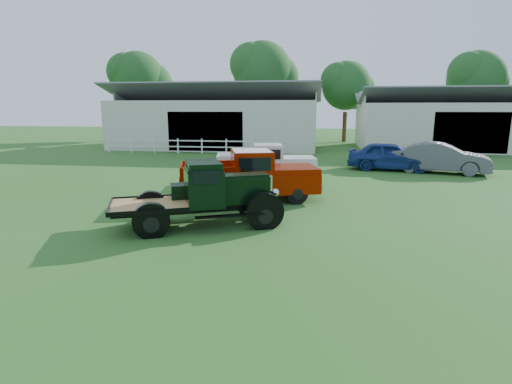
% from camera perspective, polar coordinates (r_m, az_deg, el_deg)
% --- Properties ---
extents(ground, '(120.00, 120.00, 0.00)m').
position_cam_1_polar(ground, '(11.80, -1.83, -6.18)').
color(ground, '#3B6D2E').
extents(shed_left, '(18.80, 10.20, 5.60)m').
position_cam_1_polar(shed_left, '(38.11, -5.29, 10.69)').
color(shed_left, beige).
rests_on(shed_left, ground).
extents(shed_right, '(16.80, 9.20, 5.20)m').
position_cam_1_polar(shed_right, '(39.87, 26.35, 9.28)').
color(shed_right, beige).
rests_on(shed_right, ground).
extents(fence_rail, '(14.20, 0.16, 1.20)m').
position_cam_1_polar(fence_rail, '(32.75, -9.42, 6.50)').
color(fence_rail, white).
rests_on(fence_rail, ground).
extents(tree_a, '(6.30, 6.30, 10.50)m').
position_cam_1_polar(tree_a, '(48.39, -16.41, 13.46)').
color(tree_a, '#1A4E18').
rests_on(tree_a, ground).
extents(tree_b, '(6.90, 6.90, 11.50)m').
position_cam_1_polar(tree_b, '(45.47, 0.91, 14.68)').
color(tree_b, '#1A4E18').
rests_on(tree_b, ground).
extents(tree_c, '(5.40, 5.40, 9.00)m').
position_cam_1_polar(tree_c, '(44.13, 12.69, 12.85)').
color(tree_c, '#1A4E18').
rests_on(tree_c, ground).
extents(tree_d, '(6.00, 6.00, 10.00)m').
position_cam_1_polar(tree_d, '(47.79, 28.74, 12.21)').
color(tree_d, '#1A4E18').
rests_on(tree_d, ground).
extents(vintage_flatbed, '(5.55, 3.93, 2.05)m').
position_cam_1_polar(vintage_flatbed, '(12.57, -7.89, -0.30)').
color(vintage_flatbed, black).
rests_on(vintage_flatbed, ground).
extents(red_pickup, '(5.98, 3.65, 2.04)m').
position_cam_1_polar(red_pickup, '(15.90, -1.01, 2.41)').
color(red_pickup, '#8B1200').
rests_on(red_pickup, ground).
extents(white_pickup, '(5.30, 2.86, 1.85)m').
position_cam_1_polar(white_pickup, '(19.85, 1.41, 4.05)').
color(white_pickup, silver).
rests_on(white_pickup, ground).
extents(misc_car_blue, '(5.15, 2.72, 1.67)m').
position_cam_1_polar(misc_car_blue, '(25.00, 18.63, 4.89)').
color(misc_car_blue, navy).
rests_on(misc_car_blue, ground).
extents(misc_car_grey, '(5.47, 3.17, 1.70)m').
position_cam_1_polar(misc_car_grey, '(25.01, 24.87, 4.44)').
color(misc_car_grey, '#4F4E57').
rests_on(misc_car_grey, ground).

